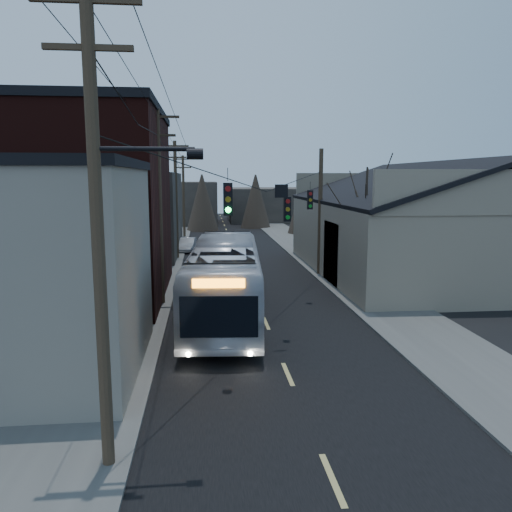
{
  "coord_description": "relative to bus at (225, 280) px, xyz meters",
  "views": [
    {
      "loc": [
        -2.71,
        -7.88,
        6.6
      ],
      "look_at": [
        -0.37,
        14.89,
        3.0
      ],
      "focal_mm": 35.0,
      "sensor_mm": 36.0,
      "label": 1
    }
  ],
  "objects": [
    {
      "name": "building_far_left",
      "position": [
        -4.19,
        49.84,
        1.16
      ],
      "size": [
        10.0,
        12.0,
        6.0
      ],
      "primitive_type": "cube",
      "color": "#322D28",
      "rests_on": "ground"
    },
    {
      "name": "building_left_far",
      "position": [
        -7.69,
        20.84,
        1.66
      ],
      "size": [
        9.0,
        14.0,
        7.0
      ],
      "primitive_type": "cube",
      "color": "#322D28",
      "rests_on": "ground"
    },
    {
      "name": "building_brick",
      "position": [
        -8.19,
        4.84,
        3.16
      ],
      "size": [
        10.0,
        12.0,
        10.0
      ],
      "primitive_type": "cube",
      "color": "black",
      "rests_on": "ground"
    },
    {
      "name": "bare_tree",
      "position": [
        8.31,
        4.84,
        1.76
      ],
      "size": [
        0.4,
        0.4,
        7.2
      ],
      "primitive_type": "cone",
      "color": "black",
      "rests_on": "ground"
    },
    {
      "name": "sidewalk_left",
      "position": [
        -4.69,
        14.84,
        -1.78
      ],
      "size": [
        4.0,
        110.0,
        0.12
      ],
      "primitive_type": "cube",
      "color": "#474744",
      "rests_on": "ground"
    },
    {
      "name": "sidewalk_right",
      "position": [
        8.31,
        14.84,
        -1.78
      ],
      "size": [
        4.0,
        110.0,
        0.12
      ],
      "primitive_type": "cube",
      "color": "#474744",
      "rests_on": "ground"
    },
    {
      "name": "utility_lines",
      "position": [
        -1.3,
        8.98,
        3.11
      ],
      "size": [
        11.24,
        45.28,
        10.5
      ],
      "color": "#382B1E",
      "rests_on": "ground"
    },
    {
      "name": "building_clapboard",
      "position": [
        -7.19,
        -6.16,
        1.66
      ],
      "size": [
        8.0,
        8.0,
        7.0
      ],
      "primitive_type": "cube",
      "color": "gray",
      "rests_on": "ground"
    },
    {
      "name": "bus",
      "position": [
        0.0,
        0.0,
        0.0
      ],
      "size": [
        4.05,
        13.44,
        3.69
      ],
      "primitive_type": "imported",
      "rotation": [
        0.0,
        0.0,
        3.07
      ],
      "color": "#B7BAC4",
      "rests_on": "ground"
    },
    {
      "name": "parked_car",
      "position": [
        -2.49,
        21.89,
        -1.22
      ],
      "size": [
        1.66,
        3.87,
        1.24
      ],
      "primitive_type": "imported",
      "rotation": [
        0.0,
        0.0,
        -0.09
      ],
      "color": "#96989D",
      "rests_on": "ground"
    },
    {
      "name": "warehouse",
      "position": [
        14.81,
        9.84,
        0.85
      ],
      "size": [
        16.16,
        20.6,
        7.73
      ],
      "color": "#7F715C",
      "rests_on": "ground"
    },
    {
      "name": "building_far_right",
      "position": [
        8.81,
        54.84,
        0.66
      ],
      "size": [
        12.0,
        14.0,
        5.0
      ],
      "primitive_type": "cube",
      "color": "#322D28",
      "rests_on": "ground"
    },
    {
      "name": "road_surface",
      "position": [
        1.81,
        14.84,
        -1.83
      ],
      "size": [
        9.0,
        110.0,
        0.02
      ],
      "primitive_type": "cube",
      "color": "black",
      "rests_on": "ground"
    }
  ]
}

